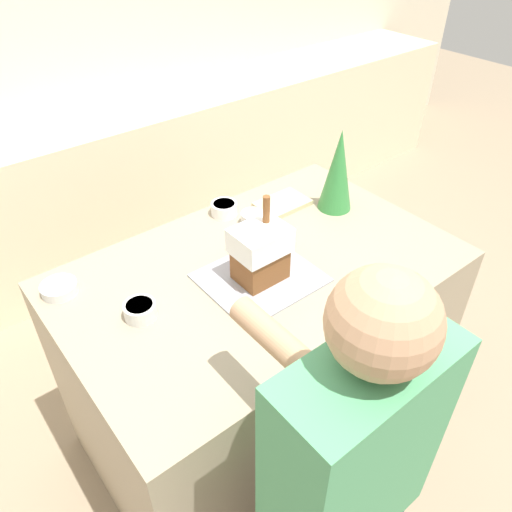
{
  "coord_description": "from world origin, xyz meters",
  "views": [
    {
      "loc": [
        -0.88,
        -1.07,
        2.05
      ],
      "look_at": [
        -0.02,
        0.0,
        0.99
      ],
      "focal_mm": 35.0,
      "sensor_mm": 36.0,
      "label": 1
    }
  ],
  "objects_px": {
    "gingerbread_house": "(260,252)",
    "candy_bowl_front_corner": "(224,208)",
    "baking_tray": "(260,278)",
    "mug": "(377,283)",
    "candy_bowl_far_right": "(253,218)",
    "person": "(341,506)",
    "candy_bowl_center_rear": "(59,288)",
    "decorative_tree": "(338,170)",
    "candy_bowl_near_tray_right": "(140,310)",
    "cookbook": "(282,204)"
  },
  "relations": [
    {
      "from": "candy_bowl_near_tray_right",
      "to": "mug",
      "type": "distance_m",
      "value": 0.77
    },
    {
      "from": "decorative_tree",
      "to": "candy_bowl_center_rear",
      "type": "relative_size",
      "value": 2.87
    },
    {
      "from": "mug",
      "to": "baking_tray",
      "type": "bearing_deg",
      "value": 131.03
    },
    {
      "from": "decorative_tree",
      "to": "candy_bowl_front_corner",
      "type": "xyz_separation_m",
      "value": [
        -0.39,
        0.24,
        -0.14
      ]
    },
    {
      "from": "mug",
      "to": "person",
      "type": "bearing_deg",
      "value": -144.74
    },
    {
      "from": "cookbook",
      "to": "person",
      "type": "distance_m",
      "value": 1.21
    },
    {
      "from": "gingerbread_house",
      "to": "candy_bowl_near_tray_right",
      "type": "relative_size",
      "value": 2.88
    },
    {
      "from": "candy_bowl_far_right",
      "to": "cookbook",
      "type": "xyz_separation_m",
      "value": [
        0.18,
        0.03,
        -0.02
      ]
    },
    {
      "from": "candy_bowl_center_rear",
      "to": "candy_bowl_far_right",
      "type": "distance_m",
      "value": 0.76
    },
    {
      "from": "gingerbread_house",
      "to": "candy_bowl_front_corner",
      "type": "bearing_deg",
      "value": 70.75
    },
    {
      "from": "decorative_tree",
      "to": "candy_bowl_far_right",
      "type": "relative_size",
      "value": 3.6
    },
    {
      "from": "candy_bowl_front_corner",
      "to": "person",
      "type": "relative_size",
      "value": 0.07
    },
    {
      "from": "gingerbread_house",
      "to": "candy_bowl_center_rear",
      "type": "distance_m",
      "value": 0.68
    },
    {
      "from": "baking_tray",
      "to": "candy_bowl_near_tray_right",
      "type": "xyz_separation_m",
      "value": [
        -0.41,
        0.09,
        0.02
      ]
    },
    {
      "from": "candy_bowl_near_tray_right",
      "to": "baking_tray",
      "type": "bearing_deg",
      "value": -12.58
    },
    {
      "from": "candy_bowl_near_tray_right",
      "to": "mug",
      "type": "bearing_deg",
      "value": -30.11
    },
    {
      "from": "decorative_tree",
      "to": "candy_bowl_near_tray_right",
      "type": "height_order",
      "value": "decorative_tree"
    },
    {
      "from": "candy_bowl_front_corner",
      "to": "cookbook",
      "type": "bearing_deg",
      "value": -23.29
    },
    {
      "from": "decorative_tree",
      "to": "person",
      "type": "xyz_separation_m",
      "value": [
        -0.83,
        -0.85,
        -0.3
      ]
    },
    {
      "from": "candy_bowl_far_right",
      "to": "gingerbread_house",
      "type": "bearing_deg",
      "value": -124.18
    },
    {
      "from": "decorative_tree",
      "to": "candy_bowl_front_corner",
      "type": "height_order",
      "value": "decorative_tree"
    },
    {
      "from": "gingerbread_house",
      "to": "mug",
      "type": "xyz_separation_m",
      "value": [
        0.26,
        -0.3,
        -0.08
      ]
    },
    {
      "from": "baking_tray",
      "to": "decorative_tree",
      "type": "distance_m",
      "value": 0.59
    },
    {
      "from": "baking_tray",
      "to": "decorative_tree",
      "type": "relative_size",
      "value": 1.1
    },
    {
      "from": "decorative_tree",
      "to": "mug",
      "type": "bearing_deg",
      "value": -121.01
    },
    {
      "from": "candy_bowl_near_tray_right",
      "to": "cookbook",
      "type": "distance_m",
      "value": 0.82
    },
    {
      "from": "baking_tray",
      "to": "mug",
      "type": "relative_size",
      "value": 3.93
    },
    {
      "from": "gingerbread_house",
      "to": "decorative_tree",
      "type": "height_order",
      "value": "decorative_tree"
    },
    {
      "from": "candy_bowl_center_rear",
      "to": "cookbook",
      "type": "height_order",
      "value": "candy_bowl_center_rear"
    },
    {
      "from": "baking_tray",
      "to": "candy_bowl_center_rear",
      "type": "bearing_deg",
      "value": 147.38
    },
    {
      "from": "gingerbread_house",
      "to": "person",
      "type": "xyz_separation_m",
      "value": [
        -0.3,
        -0.69,
        -0.25
      ]
    },
    {
      "from": "baking_tray",
      "to": "candy_bowl_far_right",
      "type": "relative_size",
      "value": 3.98
    },
    {
      "from": "candy_bowl_far_right",
      "to": "person",
      "type": "bearing_deg",
      "value": -116.66
    },
    {
      "from": "candy_bowl_far_right",
      "to": "cookbook",
      "type": "bearing_deg",
      "value": 9.88
    },
    {
      "from": "cookbook",
      "to": "person",
      "type": "height_order",
      "value": "person"
    },
    {
      "from": "candy_bowl_near_tray_right",
      "to": "person",
      "type": "xyz_separation_m",
      "value": [
        0.12,
        -0.78,
        -0.16
      ]
    },
    {
      "from": "decorative_tree",
      "to": "person",
      "type": "bearing_deg",
      "value": -134.21
    },
    {
      "from": "gingerbread_house",
      "to": "baking_tray",
      "type": "bearing_deg",
      "value": -153.49
    },
    {
      "from": "mug",
      "to": "person",
      "type": "distance_m",
      "value": 0.7
    },
    {
      "from": "mug",
      "to": "candy_bowl_front_corner",
      "type": "bearing_deg",
      "value": 99.1
    },
    {
      "from": "cookbook",
      "to": "gingerbread_house",
      "type": "bearing_deg",
      "value": -140.12
    },
    {
      "from": "candy_bowl_front_corner",
      "to": "candy_bowl_near_tray_right",
      "type": "bearing_deg",
      "value": -150.04
    },
    {
      "from": "candy_bowl_far_right",
      "to": "candy_bowl_front_corner",
      "type": "relative_size",
      "value": 0.89
    },
    {
      "from": "decorative_tree",
      "to": "candy_bowl_near_tray_right",
      "type": "bearing_deg",
      "value": -175.39
    },
    {
      "from": "candy_bowl_center_rear",
      "to": "person",
      "type": "height_order",
      "value": "person"
    },
    {
      "from": "gingerbread_house",
      "to": "person",
      "type": "relative_size",
      "value": 0.19
    },
    {
      "from": "candy_bowl_center_rear",
      "to": "candy_bowl_far_right",
      "type": "relative_size",
      "value": 1.26
    },
    {
      "from": "gingerbread_house",
      "to": "person",
      "type": "height_order",
      "value": "person"
    },
    {
      "from": "person",
      "to": "decorative_tree",
      "type": "bearing_deg",
      "value": 45.79
    },
    {
      "from": "gingerbread_house",
      "to": "decorative_tree",
      "type": "bearing_deg",
      "value": 17.38
    }
  ]
}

